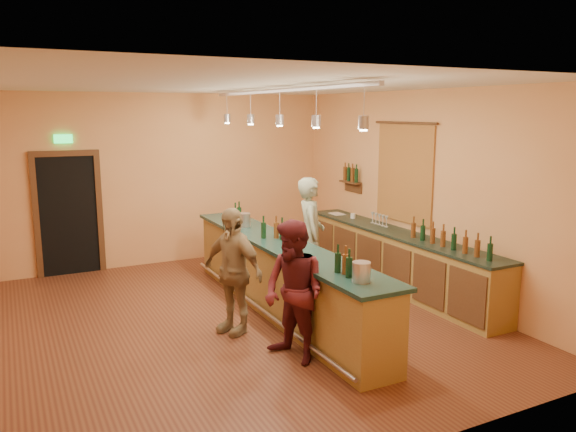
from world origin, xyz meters
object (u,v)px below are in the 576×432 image
back_counter (397,259)px  customer_a (294,292)px  bartender (311,235)px  tasting_bar (280,272)px  bar_stool (290,252)px  customer_b (233,271)px

back_counter → customer_a: size_ratio=2.74×
bartender → customer_a: (-1.43, -2.18, -0.09)m
tasting_bar → bar_stool: tasting_bar is taller
back_counter → bar_stool: back_counter is taller
tasting_bar → customer_b: customer_b is taller
tasting_bar → bartender: bartender is taller
bartender → customer_b: bartender is taller
customer_a → customer_b: bearing=178.6°
back_counter → customer_b: (-3.08, -0.54, 0.34)m
back_counter → bartender: bearing=158.9°
back_counter → bar_stool: bearing=159.0°
back_counter → customer_a: 3.25m
back_counter → customer_a: (-2.77, -1.67, 0.34)m
tasting_bar → back_counter: bearing=4.7°
bartender → customer_b: size_ratio=1.11×
tasting_bar → customer_a: bearing=-110.2°
back_counter → bar_stool: 1.77m
customer_a → customer_b: (-0.31, 1.13, 0.00)m
customer_b → customer_a: bearing=-9.2°
tasting_bar → customer_b: 0.96m
back_counter → bartender: 1.49m
tasting_bar → bar_stool: bearing=54.5°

